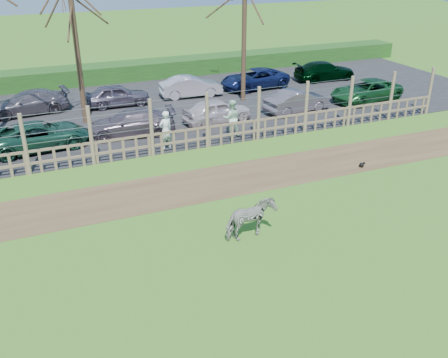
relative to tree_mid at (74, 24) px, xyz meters
name	(u,v)px	position (x,y,z in m)	size (l,w,h in m)	color
ground	(225,251)	(2.00, -13.50, -4.87)	(120.00, 120.00, 0.00)	olive
dirt_strip	(178,189)	(2.00, -9.00, -4.86)	(34.00, 2.80, 0.01)	brown
asphalt	(121,112)	(2.00, 1.00, -4.85)	(44.00, 13.00, 0.04)	#232326
hedge	(97,74)	(2.00, 8.00, -4.32)	(46.00, 2.00, 1.10)	#1E4716
fence	(152,138)	(2.00, -5.50, -4.06)	(30.16, 0.16, 2.50)	brown
tree_mid	(74,24)	(0.00, 0.00, 0.00)	(4.80, 4.80, 6.83)	#3D2B1E
tree_right	(245,6)	(9.00, 0.50, 0.37)	(4.80, 4.80, 7.35)	#3D2B1E
zebra	(250,220)	(2.99, -13.10, -4.22)	(0.70, 1.54, 1.30)	gray
visitor_a	(166,130)	(2.74, -5.05, -3.96)	(0.63, 0.41, 1.72)	white
visitor_b	(232,118)	(6.04, -4.63, -3.96)	(0.84, 0.65, 1.72)	#B6DEBD
crow	(362,165)	(9.50, -9.98, -4.76)	(0.27, 0.20, 0.22)	black
car_2	(40,136)	(-2.37, -2.89, -4.23)	(1.99, 4.32, 1.20)	#1F4E3A
car_3	(131,123)	(1.70, -2.74, -4.23)	(1.68, 4.13, 1.20)	#655663
car_4	(217,111)	(6.16, -2.57, -4.23)	(1.42, 3.52, 1.20)	silver
car_5	(297,101)	(10.71, -2.64, -4.23)	(1.27, 3.64, 1.20)	#635963
car_6	(366,91)	(15.42, -2.35, -4.23)	(1.99, 4.32, 1.20)	#1A5626
car_9	(28,103)	(-2.52, 2.58, -4.23)	(1.68, 4.13, 1.20)	#58525C
car_10	(117,95)	(2.10, 2.17, -4.23)	(1.42, 3.52, 1.20)	#5A5164
car_11	(191,86)	(6.47, 2.39, -4.23)	(1.27, 3.64, 1.20)	silver
car_12	(254,79)	(10.73, 2.59, -4.23)	(1.99, 4.32, 1.20)	#131D4B
car_13	(325,71)	(15.96, 2.74, -4.23)	(1.68, 4.13, 1.20)	black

